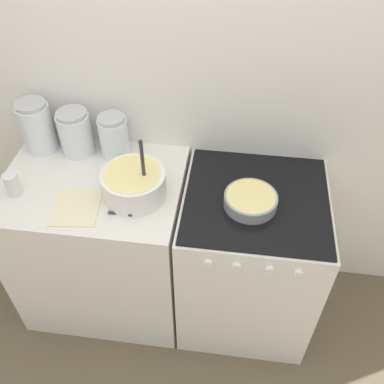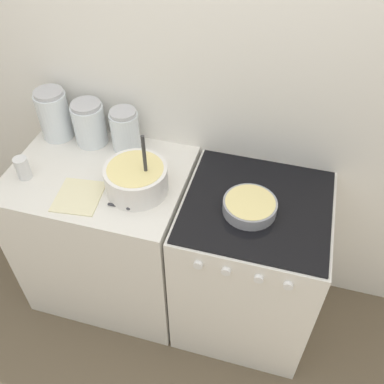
# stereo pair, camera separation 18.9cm
# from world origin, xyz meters

# --- Properties ---
(ground_plane) EXTENTS (12.00, 12.00, 0.00)m
(ground_plane) POSITION_xyz_m (0.00, 0.00, 0.00)
(ground_plane) COLOR brown
(wall_back) EXTENTS (4.71, 0.05, 2.40)m
(wall_back) POSITION_xyz_m (0.00, 0.67, 1.20)
(wall_back) COLOR white
(wall_back) RESTS_ON ground_plane
(countertop_cabinet) EXTENTS (0.86, 0.65, 0.92)m
(countertop_cabinet) POSITION_xyz_m (-0.43, 0.32, 0.46)
(countertop_cabinet) COLOR silver
(countertop_cabinet) RESTS_ON ground_plane
(stove) EXTENTS (0.67, 0.67, 0.92)m
(stove) POSITION_xyz_m (0.35, 0.32, 0.46)
(stove) COLOR white
(stove) RESTS_ON ground_plane
(mixing_bowl) EXTENTS (0.29, 0.29, 0.32)m
(mixing_bowl) POSITION_xyz_m (-0.20, 0.27, 0.99)
(mixing_bowl) COLOR white
(mixing_bowl) RESTS_ON countertop_cabinet
(baking_pan) EXTENTS (0.24, 0.24, 0.06)m
(baking_pan) POSITION_xyz_m (0.32, 0.28, 0.95)
(baking_pan) COLOR gray
(baking_pan) RESTS_ON stove
(storage_jar_left) EXTENTS (0.16, 0.16, 0.27)m
(storage_jar_left) POSITION_xyz_m (-0.75, 0.55, 1.03)
(storage_jar_left) COLOR silver
(storage_jar_left) RESTS_ON countertop_cabinet
(storage_jar_middle) EXTENTS (0.16, 0.16, 0.23)m
(storage_jar_middle) POSITION_xyz_m (-0.55, 0.55, 1.01)
(storage_jar_middle) COLOR silver
(storage_jar_middle) RESTS_ON countertop_cabinet
(storage_jar_right) EXTENTS (0.14, 0.14, 0.22)m
(storage_jar_right) POSITION_xyz_m (-0.36, 0.55, 1.01)
(storage_jar_right) COLOR silver
(storage_jar_right) RESTS_ON countertop_cabinet
(tin_can) EXTENTS (0.07, 0.07, 0.11)m
(tin_can) POSITION_xyz_m (-0.74, 0.21, 0.97)
(tin_can) COLOR silver
(tin_can) RESTS_ON countertop_cabinet
(recipe_page) EXTENTS (0.22, 0.24, 0.01)m
(recipe_page) POSITION_xyz_m (-0.44, 0.15, 0.92)
(recipe_page) COLOR beige
(recipe_page) RESTS_ON countertop_cabinet
(measuring_spoon) EXTENTS (0.12, 0.04, 0.04)m
(measuring_spoon) POSITION_xyz_m (-0.20, 0.14, 0.93)
(measuring_spoon) COLOR #333338
(measuring_spoon) RESTS_ON countertop_cabinet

